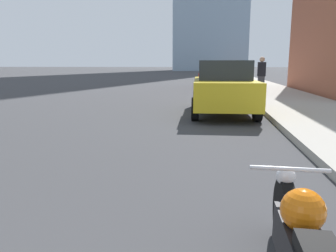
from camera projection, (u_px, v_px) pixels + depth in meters
sidewalk at (239, 77)px, 37.72m from camera, size 3.16×240.00×0.15m
parked_car_yellow at (223, 87)px, 10.07m from camera, size 1.99×4.32×1.63m
parked_car_red at (214, 75)px, 22.40m from camera, size 2.12×4.15×1.64m
parked_car_green at (215, 72)px, 32.50m from camera, size 1.95×4.12×1.56m
pedestrian at (261, 75)px, 15.27m from camera, size 0.36×0.24×1.72m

